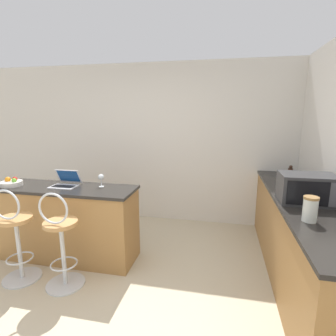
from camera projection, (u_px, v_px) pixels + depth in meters
name	position (u px, v px, depth m)	size (l,w,h in m)	color
ground_plane	(90.00, 308.00, 2.47)	(20.00, 20.00, 0.00)	#BCAD8E
wall_back	(152.00, 144.00, 4.41)	(12.00, 0.06, 2.60)	silver
breakfast_bar	(68.00, 222.00, 3.27)	(1.72, 0.56, 0.92)	#9E703D
counter_right	(299.00, 240.00, 2.82)	(0.60, 2.80, 0.92)	#9E703D
bar_stool_near	(16.00, 237.00, 2.80)	(0.40, 0.40, 1.05)	silver
bar_stool_far	(61.00, 242.00, 2.69)	(0.40, 0.40, 1.05)	silver
laptop	(66.00, 182.00, 3.22)	(0.31, 0.28, 0.20)	silver
microwave	(307.00, 189.00, 2.60)	(0.52, 0.37, 0.29)	#2D2D30
storage_jar	(310.00, 209.00, 2.14)	(0.12, 0.12, 0.21)	silver
wine_glass_short	(101.00, 178.00, 3.17)	(0.07, 0.07, 0.16)	silver
pepper_mill	(290.00, 174.00, 3.38)	(0.06, 0.06, 0.22)	#331E14
fruit_bowl	(11.00, 183.00, 3.23)	(0.25, 0.25, 0.11)	silver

